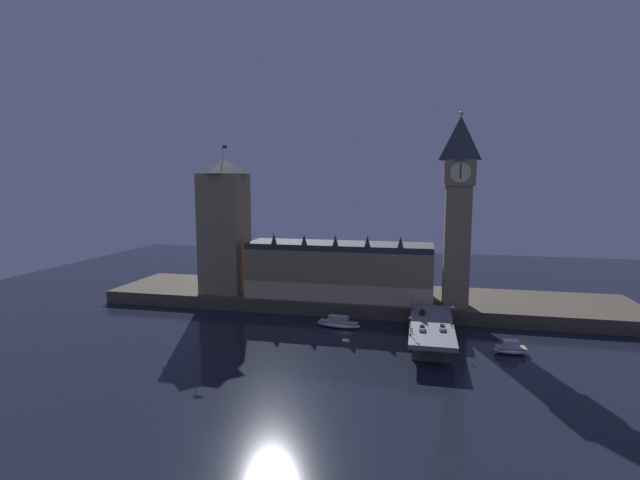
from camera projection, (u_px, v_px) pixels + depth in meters
ground_plane at (346, 333)px, 163.71m from camera, size 400.00×400.00×0.00m
embankment at (360, 299)px, 201.16m from camera, size 220.00×42.00×5.39m
parliament_hall at (339, 270)px, 193.55m from camera, size 76.47×21.66×27.14m
clock_tower at (458, 205)px, 175.37m from camera, size 11.63×11.74×73.78m
victoria_tower at (224, 226)px, 201.55m from camera, size 18.21×18.21×63.63m
bridge at (431, 330)px, 151.99m from camera, size 13.88×46.00×7.40m
car_northbound_lead at (422, 312)px, 161.85m from camera, size 1.92×4.72×1.40m
car_northbound_trail at (422, 328)px, 143.60m from camera, size 1.89×4.06×1.54m
car_southbound_lead at (442, 328)px, 144.13m from camera, size 1.91×4.42×1.54m
pedestrian_near_rail at (412, 330)px, 141.15m from camera, size 0.38×0.38×1.73m
pedestrian_mid_walk at (452, 324)px, 147.27m from camera, size 0.38×0.38×1.60m
street_lamp_near at (411, 323)px, 138.34m from camera, size 1.34×0.60×5.94m
street_lamp_mid at (453, 313)px, 149.81m from camera, size 1.34×0.60×5.99m
street_lamp_far at (413, 299)px, 166.86m from camera, size 1.34×0.60×6.12m
boat_upstream at (338, 323)px, 170.32m from camera, size 16.81×6.49×4.35m
boat_downstream at (511, 349)px, 144.28m from camera, size 10.63×5.80×4.24m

